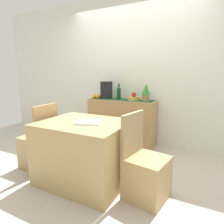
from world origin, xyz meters
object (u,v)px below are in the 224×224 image
object	(u,v)px
chair_near_window	(39,149)
open_book	(88,122)
chair_by_corner	(145,174)
fruit_bowl	(133,98)
potted_plant	(146,91)
coffee_maker	(106,90)
sideboard_console	(122,122)
wine_bottle	(119,93)
dining_table	(84,152)

from	to	relation	value
chair_near_window	open_book	bearing A→B (deg)	-1.95
chair_by_corner	fruit_bowl	bearing A→B (deg)	115.92
chair_near_window	chair_by_corner	size ratio (longest dim) A/B	1.00
potted_plant	coffee_maker	bearing A→B (deg)	180.00
sideboard_console	coffee_maker	world-z (taller)	coffee_maker
wine_bottle	chair_by_corner	bearing A→B (deg)	-55.28
wine_bottle	chair_near_window	bearing A→B (deg)	-112.59
potted_plant	dining_table	world-z (taller)	potted_plant
wine_bottle	coffee_maker	size ratio (longest dim) A/B	0.90
open_book	chair_near_window	size ratio (longest dim) A/B	0.31
sideboard_console	open_book	size ratio (longest dim) A/B	4.38
wine_bottle	chair_near_window	world-z (taller)	wine_bottle
wine_bottle	chair_by_corner	xyz separation A→B (m)	(0.96, -1.38, -0.68)
potted_plant	fruit_bowl	bearing A→B (deg)	180.00
open_book	wine_bottle	bearing A→B (deg)	79.94
sideboard_console	dining_table	size ratio (longest dim) A/B	1.22
wine_bottle	potted_plant	bearing A→B (deg)	-0.00
sideboard_console	dining_table	world-z (taller)	sideboard_console
fruit_bowl	potted_plant	bearing A→B (deg)	-0.00
open_book	sideboard_console	bearing A→B (deg)	77.38
fruit_bowl	open_book	xyz separation A→B (m)	(-0.02, -1.41, -0.12)
fruit_bowl	potted_plant	xyz separation A→B (m)	(0.22, -0.00, 0.13)
fruit_bowl	coffee_maker	size ratio (longest dim) A/B	0.69
sideboard_console	wine_bottle	distance (m)	0.53
wine_bottle	open_book	distance (m)	1.45
sideboard_console	fruit_bowl	xyz separation A→B (m)	(0.22, 0.00, 0.45)
sideboard_console	coffee_maker	xyz separation A→B (m)	(-0.32, 0.00, 0.58)
dining_table	open_book	world-z (taller)	open_book
coffee_maker	chair_by_corner	bearing A→B (deg)	-48.63
fruit_bowl	chair_by_corner	world-z (taller)	same
open_book	chair_near_window	world-z (taller)	chair_near_window
dining_table	chair_near_window	distance (m)	0.77
sideboard_console	open_book	bearing A→B (deg)	-81.79
wine_bottle	open_book	world-z (taller)	wine_bottle
dining_table	chair_by_corner	bearing A→B (deg)	0.21
wine_bottle	dining_table	world-z (taller)	wine_bottle
sideboard_console	dining_table	bearing A→B (deg)	-84.82
fruit_bowl	wine_bottle	world-z (taller)	wine_bottle
sideboard_console	fruit_bowl	distance (m)	0.50
chair_by_corner	open_book	bearing A→B (deg)	-177.37
sideboard_console	chair_near_window	distance (m)	1.53
chair_by_corner	coffee_maker	bearing A→B (deg)	131.37
chair_by_corner	potted_plant	bearing A→B (deg)	108.03
fruit_bowl	chair_by_corner	xyz separation A→B (m)	(0.67, -1.38, -0.60)
open_book	chair_by_corner	size ratio (longest dim) A/B	0.31
open_book	chair_by_corner	world-z (taller)	chair_by_corner
coffee_maker	chair_by_corner	distance (m)	1.98
fruit_bowl	coffee_maker	bearing A→B (deg)	180.00
dining_table	wine_bottle	bearing A→B (deg)	97.84
wine_bottle	potted_plant	distance (m)	0.51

